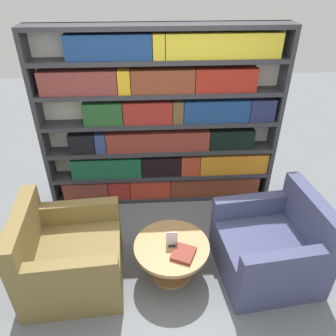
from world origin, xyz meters
The scene contains 7 objects.
ground_plane centered at (0.00, 0.00, 0.00)m, with size 14.00×14.00×0.00m, color slate.
bookshelf centered at (0.04, 1.47, 1.08)m, with size 2.87×0.30×2.21m.
armchair_left centered at (-0.96, 0.10, 0.31)m, with size 0.98×0.98×0.90m.
armchair_right centered at (1.05, 0.11, 0.31)m, with size 1.01×1.01×0.90m.
coffee_table centered at (0.04, 0.12, 0.30)m, with size 0.74×0.74×0.41m.
table_sign centered at (0.04, 0.12, 0.49)m, with size 0.11×0.06×0.17m.
stray_book centered at (0.14, -0.01, 0.43)m, with size 0.27×0.28×0.03m.
Camera 1 is at (-0.13, -2.16, 2.77)m, focal length 35.00 mm.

